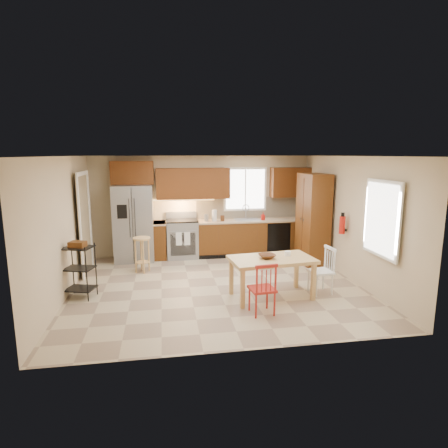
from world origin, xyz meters
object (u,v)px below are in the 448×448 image
object	(u,v)px
chair_white	(321,271)
fire_extinguisher	(342,225)
range_stove	(182,239)
table_jar	(288,255)
utility_cart	(79,271)
dining_table	(271,278)
refrigerator	(134,223)
pantry	(313,219)
chair_red	(262,288)
soap_bottle	(263,216)
table_bowl	(267,259)
bar_stool	(142,255)

from	to	relation	value
chair_white	fire_extinguisher	bearing A→B (deg)	-49.79
range_stove	table_jar	size ratio (longest dim) A/B	7.85
fire_extinguisher	utility_cart	distance (m)	5.18
dining_table	refrigerator	bearing A→B (deg)	125.88
pantry	fire_extinguisher	bearing A→B (deg)	-79.22
fire_extinguisher	chair_red	distance (m)	2.69
soap_bottle	chair_white	size ratio (longest dim) A/B	0.22
chair_white	table_jar	world-z (taller)	chair_white
pantry	table_bowl	distance (m)	2.57
refrigerator	dining_table	world-z (taller)	refrigerator
range_stove	dining_table	world-z (taller)	range_stove
soap_bottle	chair_red	world-z (taller)	soap_bottle
range_stove	chair_red	xyz separation A→B (m)	(1.08, -3.58, -0.03)
refrigerator	utility_cart	distance (m)	2.49
fire_extinguisher	chair_white	xyz separation A→B (m)	(-0.80, -0.84, -0.67)
range_stove	chair_red	world-z (taller)	range_stove
soap_bottle	dining_table	xyz separation A→B (m)	(-0.60, -2.84, -0.64)
refrigerator	chair_white	xyz separation A→B (m)	(3.53, -2.82, -0.48)
fire_extinguisher	bar_stool	xyz separation A→B (m)	(-4.10, 0.99, -0.72)
refrigerator	pantry	world-z (taller)	pantry
chair_white	range_stove	bearing A→B (deg)	33.49
dining_table	fire_extinguisher	bearing A→B (deg)	20.86
pantry	dining_table	xyz separation A→B (m)	(-1.55, -1.94, -0.69)
chair_red	utility_cart	distance (m)	3.25
refrigerator	fire_extinguisher	size ratio (longest dim) A/B	5.06
soap_bottle	utility_cart	bearing A→B (deg)	-150.04
pantry	utility_cart	bearing A→B (deg)	-164.21
range_stove	chair_white	xyz separation A→B (m)	(2.38, -2.88, -0.03)
utility_cart	chair_white	bearing A→B (deg)	10.85
range_stove	utility_cart	distance (m)	3.08
bar_stool	dining_table	bearing A→B (deg)	-53.09
table_jar	bar_stool	xyz separation A→B (m)	(-2.67, 1.79, -0.37)
range_stove	fire_extinguisher	bearing A→B (deg)	-32.62
range_stove	bar_stool	bearing A→B (deg)	-131.50
range_stove	bar_stool	world-z (taller)	range_stove
dining_table	chair_white	distance (m)	0.95
fire_extinguisher	dining_table	bearing A→B (deg)	-153.07
soap_bottle	utility_cart	distance (m)	4.62
dining_table	table_jar	bearing A→B (deg)	9.88
fire_extinguisher	table_jar	xyz separation A→B (m)	(-1.43, -0.80, -0.35)
soap_bottle	bar_stool	world-z (taller)	soap_bottle
soap_bottle	bar_stool	size ratio (longest dim) A/B	0.25
soap_bottle	chair_white	xyz separation A→B (m)	(0.35, -2.79, -0.57)
fire_extinguisher	chair_white	world-z (taller)	fire_extinguisher
dining_table	bar_stool	bearing A→B (deg)	135.28
refrigerator	bar_stool	xyz separation A→B (m)	(0.23, -0.99, -0.53)
chair_white	table_jar	bearing A→B (deg)	80.16
range_stove	dining_table	distance (m)	3.26
soap_bottle	table_jar	size ratio (longest dim) A/B	1.63
range_stove	utility_cart	size ratio (longest dim) A/B	0.94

